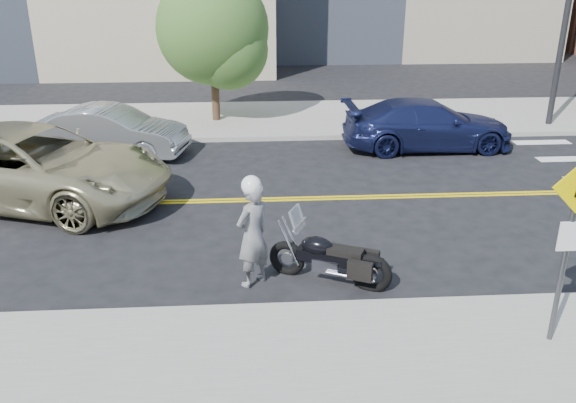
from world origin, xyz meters
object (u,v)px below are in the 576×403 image
(motorcycle, at_px, (330,248))
(suv, at_px, (34,166))
(parked_car_blue, at_px, (427,125))
(parked_car_silver, at_px, (112,131))
(pedestrian_sign, at_px, (570,232))
(motorcyclist, at_px, (252,232))

(motorcycle, distance_m, suv, 7.86)
(parked_car_blue, bearing_deg, motorcycle, 152.02)
(parked_car_silver, xyz_separation_m, parked_car_blue, (9.51, 0.08, 0.02))
(pedestrian_sign, distance_m, parked_car_blue, 10.38)
(pedestrian_sign, bearing_deg, motorcycle, 144.26)
(motorcycle, xyz_separation_m, parked_car_silver, (-5.47, 7.95, 0.04))
(pedestrian_sign, height_order, parked_car_blue, pedestrian_sign)
(suv, bearing_deg, parked_car_blue, -52.41)
(pedestrian_sign, height_order, motorcycle, pedestrian_sign)
(motorcycle, xyz_separation_m, suv, (-6.56, 4.31, 0.23))
(parked_car_silver, relative_size, parked_car_blue, 0.85)
(parked_car_blue, bearing_deg, motorcyclist, 144.62)
(motorcyclist, height_order, parked_car_blue, motorcyclist)
(motorcycle, height_order, suv, suv)
(pedestrian_sign, bearing_deg, parked_car_blue, 84.87)
(parked_car_silver, bearing_deg, motorcycle, -132.76)
(motorcycle, relative_size, suv, 0.34)
(parked_car_silver, bearing_deg, suv, 175.99)
(motorcycle, distance_m, parked_car_blue, 8.98)
(parked_car_blue, bearing_deg, suv, 108.02)
(pedestrian_sign, distance_m, parked_car_silver, 13.38)
(motorcyclist, distance_m, parked_car_silver, 8.93)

